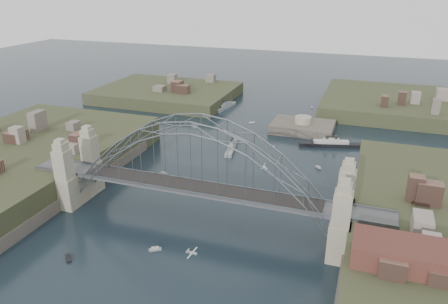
% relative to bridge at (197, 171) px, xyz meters
% --- Properties ---
extents(ground, '(500.00, 500.00, 0.00)m').
position_rel_bridge_xyz_m(ground, '(0.00, 0.00, -12.32)').
color(ground, black).
rests_on(ground, ground).
extents(bridge, '(84.00, 13.80, 24.60)m').
position_rel_bridge_xyz_m(bridge, '(0.00, 0.00, 0.00)').
color(bridge, '#504F52').
rests_on(bridge, ground).
extents(shore_west, '(50.50, 90.00, 12.00)m').
position_rel_bridge_xyz_m(shore_west, '(-57.32, 0.00, -10.35)').
color(shore_west, '#363A20').
rests_on(shore_west, ground).
extents(headland_nw, '(60.00, 45.00, 9.00)m').
position_rel_bridge_xyz_m(headland_nw, '(-55.00, 95.00, -11.82)').
color(headland_nw, '#363A20').
rests_on(headland_nw, ground).
extents(headland_ne, '(70.00, 55.00, 9.50)m').
position_rel_bridge_xyz_m(headland_ne, '(50.00, 110.00, -11.57)').
color(headland_ne, '#363A20').
rests_on(headland_ne, ground).
extents(fort_island, '(22.00, 16.00, 9.40)m').
position_rel_bridge_xyz_m(fort_island, '(12.00, 70.00, -12.66)').
color(fort_island, '#51493F').
rests_on(fort_island, ground).
extents(wharf_shed, '(20.00, 8.00, 4.00)m').
position_rel_bridge_xyz_m(wharf_shed, '(44.00, -14.00, -2.32)').
color(wharf_shed, '#592D26').
rests_on(wharf_shed, shore_east).
extents(naval_cruiser_near, '(4.94, 16.57, 4.93)m').
position_rel_bridge_xyz_m(naval_cruiser_near, '(-6.76, 45.04, -11.56)').
color(naval_cruiser_near, gray).
rests_on(naval_cruiser_near, ground).
extents(naval_cruiser_far, '(4.55, 15.45, 5.17)m').
position_rel_bridge_xyz_m(naval_cruiser_far, '(-23.92, 88.40, -11.52)').
color(naval_cruiser_far, gray).
rests_on(naval_cruiser_far, ground).
extents(ocean_liner, '(20.69, 7.99, 5.07)m').
position_rel_bridge_xyz_m(ocean_liner, '(23.50, 57.62, -11.54)').
color(ocean_liner, black).
rests_on(ocean_liner, ground).
extents(aeroplane, '(1.93, 3.62, 0.52)m').
position_rel_bridge_xyz_m(aeroplane, '(7.73, -21.29, -5.14)').
color(aeroplane, silver).
extents(small_boat_a, '(2.30, 1.15, 0.45)m').
position_rel_bridge_xyz_m(small_boat_a, '(-18.83, 20.11, -12.17)').
color(small_boat_a, '#B9B8B5').
rests_on(small_boat_a, ground).
extents(small_boat_b, '(1.89, 1.12, 2.38)m').
position_rel_bridge_xyz_m(small_boat_b, '(7.32, 32.70, -11.35)').
color(small_boat_b, '#B9B8B5').
rests_on(small_boat_b, ground).
extents(small_boat_c, '(2.61, 2.15, 1.43)m').
position_rel_bridge_xyz_m(small_boat_c, '(-3.72, -13.82, -12.04)').
color(small_boat_c, '#B9B8B5').
rests_on(small_boat_c, ground).
extents(small_boat_d, '(2.16, 2.23, 1.43)m').
position_rel_bridge_xyz_m(small_boat_d, '(22.08, 38.37, -12.04)').
color(small_boat_d, '#B9B8B5').
rests_on(small_boat_d, ground).
extents(small_boat_e, '(3.32, 2.65, 0.45)m').
position_rel_bridge_xyz_m(small_boat_e, '(-26.83, 60.84, -12.17)').
color(small_boat_e, '#B9B8B5').
rests_on(small_boat_e, ground).
extents(small_boat_f, '(1.65, 0.67, 0.45)m').
position_rel_bridge_xyz_m(small_boat_f, '(5.40, 50.82, -12.17)').
color(small_boat_f, '#B9B8B5').
rests_on(small_boat_f, ground).
extents(small_boat_h, '(2.14, 1.89, 0.45)m').
position_rel_bridge_xyz_m(small_boat_h, '(-7.85, 72.77, -12.17)').
color(small_boat_h, '#B9B8B5').
rests_on(small_boat_h, ground).
extents(small_boat_i, '(2.65, 2.09, 2.38)m').
position_rel_bridge_xyz_m(small_boat_i, '(29.91, 11.70, -11.50)').
color(small_boat_i, '#B9B8B5').
rests_on(small_boat_i, ground).
extents(small_boat_j, '(2.56, 2.58, 0.45)m').
position_rel_bridge_xyz_m(small_boat_j, '(-18.56, -22.13, -12.17)').
color(small_boat_j, '#B9B8B5').
rests_on(small_boat_j, ground).
extents(small_boat_k, '(1.59, 2.22, 0.45)m').
position_rel_bridge_xyz_m(small_boat_k, '(10.71, 101.21, -12.17)').
color(small_boat_k, '#B9B8B5').
rests_on(small_boat_k, ground).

